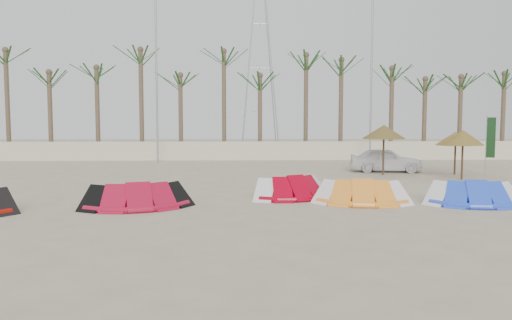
{
  "coord_description": "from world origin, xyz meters",
  "views": [
    {
      "loc": [
        -0.59,
        -12.72,
        2.82
      ],
      "look_at": [
        0.0,
        6.0,
        1.3
      ],
      "focal_mm": 35.0,
      "sensor_mm": 36.0,
      "label": 1
    }
  ],
  "objects_px": {
    "parasol_right": "(456,139)",
    "kite_blue": "(470,192)",
    "kite_red_right": "(293,186)",
    "parasol_mid": "(463,138)",
    "parasol_left": "(384,132)",
    "kite_red_mid": "(139,194)",
    "kite_orange": "(360,190)",
    "car": "(386,160)"
  },
  "relations": [
    {
      "from": "parasol_right",
      "to": "kite_blue",
      "type": "bearing_deg",
      "value": -110.6
    },
    {
      "from": "kite_red_right",
      "to": "parasol_mid",
      "type": "distance_m",
      "value": 10.09
    },
    {
      "from": "kite_blue",
      "to": "parasol_left",
      "type": "relative_size",
      "value": 1.27
    },
    {
      "from": "kite_red_mid",
      "to": "parasol_mid",
      "type": "xyz_separation_m",
      "value": [
        13.69,
        6.89,
        1.56
      ]
    },
    {
      "from": "kite_orange",
      "to": "parasol_left",
      "type": "height_order",
      "value": "parasol_left"
    },
    {
      "from": "kite_red_mid",
      "to": "parasol_left",
      "type": "relative_size",
      "value": 1.46
    },
    {
      "from": "kite_orange",
      "to": "car",
      "type": "height_order",
      "value": "car"
    },
    {
      "from": "kite_red_mid",
      "to": "kite_orange",
      "type": "relative_size",
      "value": 1.12
    },
    {
      "from": "kite_red_mid",
      "to": "kite_orange",
      "type": "height_order",
      "value": "same"
    },
    {
      "from": "parasol_mid",
      "to": "parasol_left",
      "type": "bearing_deg",
      "value": 144.85
    },
    {
      "from": "parasol_left",
      "to": "car",
      "type": "height_order",
      "value": "parasol_left"
    },
    {
      "from": "kite_orange",
      "to": "parasol_mid",
      "type": "height_order",
      "value": "parasol_mid"
    },
    {
      "from": "kite_blue",
      "to": "parasol_right",
      "type": "distance_m",
      "value": 9.67
    },
    {
      "from": "kite_red_right",
      "to": "parasol_left",
      "type": "bearing_deg",
      "value": 53.68
    },
    {
      "from": "parasol_mid",
      "to": "car",
      "type": "distance_m",
      "value": 4.61
    },
    {
      "from": "kite_red_mid",
      "to": "car",
      "type": "distance_m",
      "value": 15.27
    },
    {
      "from": "kite_orange",
      "to": "parasol_right",
      "type": "xyz_separation_m",
      "value": [
        6.98,
        8.52,
        1.43
      ]
    },
    {
      "from": "kite_red_right",
      "to": "parasol_right",
      "type": "bearing_deg",
      "value": 38.91
    },
    {
      "from": "kite_orange",
      "to": "car",
      "type": "distance_m",
      "value": 10.6
    },
    {
      "from": "kite_red_mid",
      "to": "car",
      "type": "bearing_deg",
      "value": 43.29
    },
    {
      "from": "car",
      "to": "kite_red_right",
      "type": "bearing_deg",
      "value": 154.73
    },
    {
      "from": "kite_red_mid",
      "to": "parasol_mid",
      "type": "bearing_deg",
      "value": 26.71
    },
    {
      "from": "kite_red_mid",
      "to": "kite_red_right",
      "type": "distance_m",
      "value": 5.45
    },
    {
      "from": "kite_red_right",
      "to": "parasol_right",
      "type": "xyz_separation_m",
      "value": [
        9.13,
        7.37,
        1.44
      ]
    },
    {
      "from": "kite_red_right",
      "to": "kite_blue",
      "type": "distance_m",
      "value": 5.98
    },
    {
      "from": "parasol_mid",
      "to": "car",
      "type": "xyz_separation_m",
      "value": [
        -2.58,
        3.58,
        -1.33
      ]
    },
    {
      "from": "kite_blue",
      "to": "parasol_mid",
      "type": "relative_size",
      "value": 1.39
    },
    {
      "from": "kite_blue",
      "to": "car",
      "type": "xyz_separation_m",
      "value": [
        0.17,
        10.34,
        0.23
      ]
    },
    {
      "from": "kite_orange",
      "to": "parasol_right",
      "type": "distance_m",
      "value": 11.1
    },
    {
      "from": "kite_red_mid",
      "to": "kite_red_right",
      "type": "bearing_deg",
      "value": 18.29
    },
    {
      "from": "kite_orange",
      "to": "parasol_right",
      "type": "relative_size",
      "value": 1.5
    },
    {
      "from": "kite_red_right",
      "to": "parasol_mid",
      "type": "height_order",
      "value": "parasol_mid"
    },
    {
      "from": "kite_blue",
      "to": "kite_orange",
      "type": "bearing_deg",
      "value": 173.05
    },
    {
      "from": "kite_red_right",
      "to": "kite_orange",
      "type": "xyz_separation_m",
      "value": [
        2.16,
        -1.14,
        0.0
      ]
    },
    {
      "from": "kite_red_right",
      "to": "parasol_left",
      "type": "distance_m",
      "value": 9.31
    },
    {
      "from": "kite_orange",
      "to": "parasol_mid",
      "type": "bearing_deg",
      "value": 44.82
    },
    {
      "from": "parasol_mid",
      "to": "kite_red_mid",
      "type": "bearing_deg",
      "value": -153.29
    },
    {
      "from": "car",
      "to": "parasol_right",
      "type": "bearing_deg",
      "value": -104.59
    },
    {
      "from": "kite_blue",
      "to": "parasol_left",
      "type": "bearing_deg",
      "value": 92.26
    },
    {
      "from": "kite_blue",
      "to": "kite_red_right",
      "type": "bearing_deg",
      "value": 164.66
    },
    {
      "from": "parasol_mid",
      "to": "kite_blue",
      "type": "bearing_deg",
      "value": -112.14
    },
    {
      "from": "kite_red_mid",
      "to": "kite_blue",
      "type": "xyz_separation_m",
      "value": [
        10.94,
        0.13,
        -0.0
      ]
    }
  ]
}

